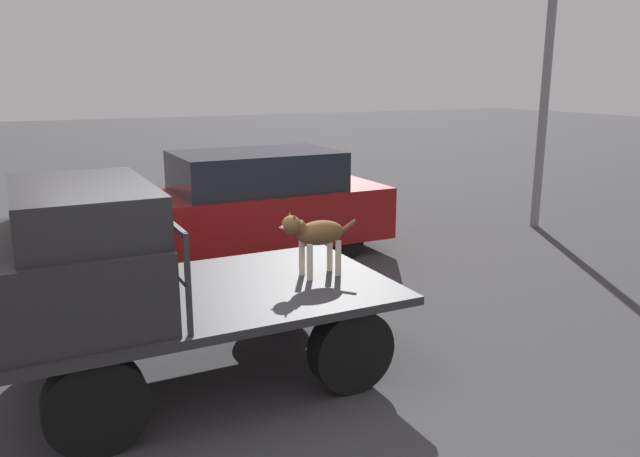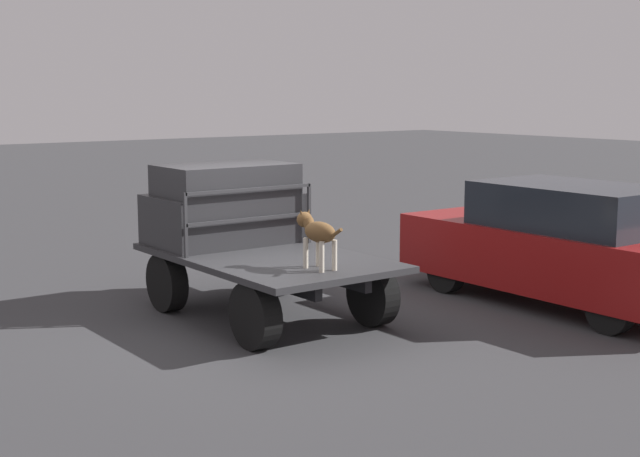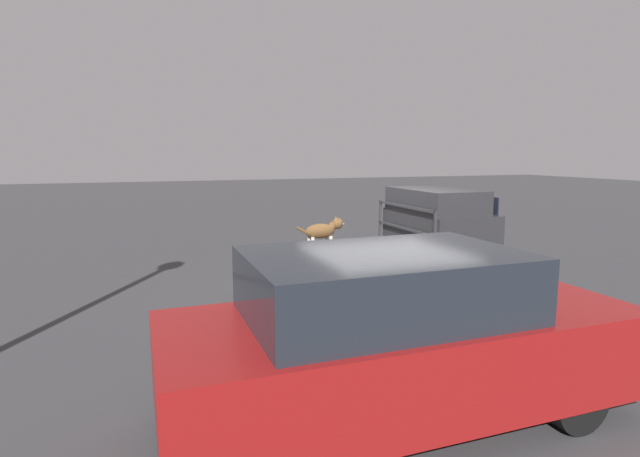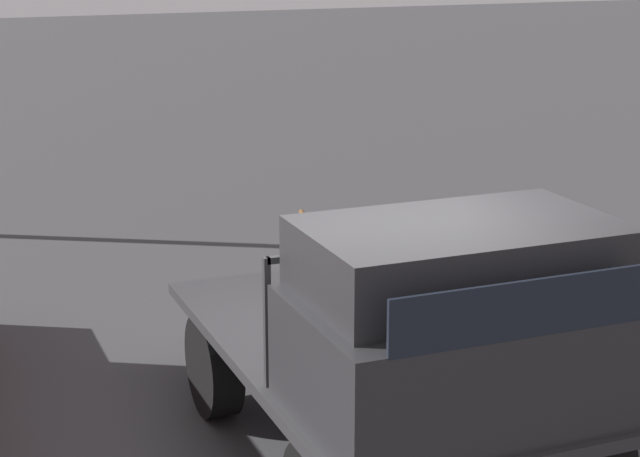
# 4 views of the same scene
# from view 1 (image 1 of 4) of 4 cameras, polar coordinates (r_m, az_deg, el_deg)

# --- Properties ---
(ground_plane) EXTENTS (80.00, 80.00, 0.00)m
(ground_plane) POSITION_cam_1_polar(r_m,az_deg,el_deg) (6.23, -10.28, -12.98)
(ground_plane) COLOR #38383A
(flatbed_truck) EXTENTS (3.52, 2.04, 0.83)m
(flatbed_truck) POSITION_cam_1_polar(r_m,az_deg,el_deg) (5.99, -10.52, -7.85)
(flatbed_truck) COLOR black
(flatbed_truck) RESTS_ON ground
(truck_cab) EXTENTS (1.27, 1.92, 1.08)m
(truck_cab) POSITION_cam_1_polar(r_m,az_deg,el_deg) (5.58, -21.25, -2.06)
(truck_cab) COLOR #28282B
(truck_cab) RESTS_ON flatbed_truck
(truck_headboard) EXTENTS (0.04, 1.92, 0.81)m
(truck_headboard) POSITION_cam_1_polar(r_m,az_deg,el_deg) (5.67, -14.48, -1.01)
(truck_headboard) COLOR #2D2D30
(truck_headboard) RESTS_ON flatbed_truck
(dog) EXTENTS (0.85, 0.25, 0.68)m
(dog) POSITION_cam_1_polar(r_m,az_deg,el_deg) (6.14, -0.54, -0.51)
(dog) COLOR beige
(dog) RESTS_ON flatbed_truck
(parked_sedan) EXTENTS (4.50, 1.76, 1.66)m
(parked_sedan) POSITION_cam_1_polar(r_m,az_deg,el_deg) (9.77, -6.71, 2.11)
(parked_sedan) COLOR black
(parked_sedan) RESTS_ON ground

